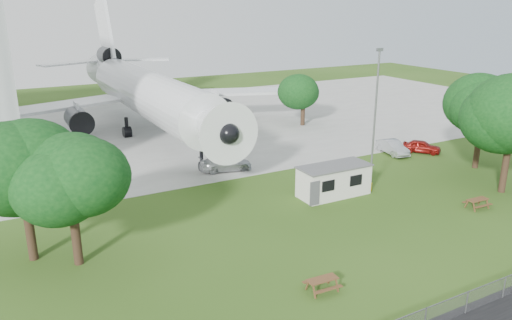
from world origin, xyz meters
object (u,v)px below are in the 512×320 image
airliner (145,91)px  picnic_east (477,208)px  site_cabin (334,180)px  picnic_west (322,291)px

airliner → picnic_east: size_ratio=26.52×
site_cabin → airliner: bearing=104.3°
airliner → site_cabin: size_ratio=7.06×
site_cabin → picnic_west: bearing=-129.6°
site_cabin → picnic_east: bearing=-43.3°
picnic_west → picnic_east: same height
picnic_west → picnic_east: size_ratio=1.00×
picnic_west → picnic_east: bearing=14.8°
airliner → picnic_west: size_ratio=26.52×
picnic_west → picnic_east: 18.16m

